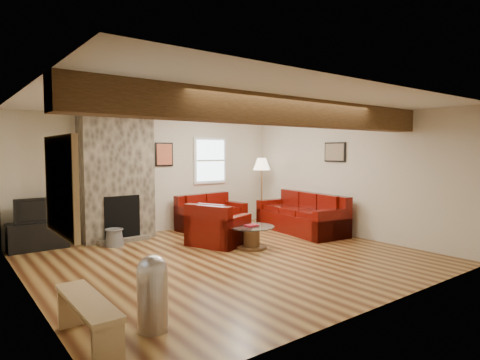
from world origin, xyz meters
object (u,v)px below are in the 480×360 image
object	(u,v)px
sofa_three	(300,213)
floor_lamp	(262,168)
armchair_red	(218,224)
coffee_table	(252,237)
television	(37,210)
tv_cabinet	(38,236)
loveseat	(212,212)

from	to	relation	value
sofa_three	floor_lamp	xyz separation A→B (m)	(-0.04, 1.28, 0.95)
armchair_red	coffee_table	distance (m)	0.72
sofa_three	coffee_table	xyz separation A→B (m)	(-1.81, -0.54, -0.22)
sofa_three	floor_lamp	size ratio (longest dim) A/B	1.36
armchair_red	television	distance (m)	3.26
floor_lamp	tv_cabinet	bearing A→B (deg)	174.97
coffee_table	floor_lamp	distance (m)	2.79
loveseat	floor_lamp	bearing A→B (deg)	-12.35
loveseat	television	size ratio (longest dim) A/B	1.92
coffee_table	tv_cabinet	bearing A→B (deg)	144.28
sofa_three	tv_cabinet	bearing A→B (deg)	-102.11
tv_cabinet	television	world-z (taller)	television
armchair_red	floor_lamp	bearing A→B (deg)	-81.92
sofa_three	floor_lamp	bearing A→B (deg)	-171.15
tv_cabinet	floor_lamp	bearing A→B (deg)	-5.03
tv_cabinet	television	distance (m)	0.47
television	sofa_three	bearing A→B (deg)	-19.08
floor_lamp	loveseat	bearing A→B (deg)	174.55
armchair_red	coffee_table	xyz separation A→B (m)	(0.32, -0.61, -0.19)
television	tv_cabinet	bearing A→B (deg)	0.00
sofa_three	armchair_red	bearing A→B (deg)	-85.02
armchair_red	floor_lamp	xyz separation A→B (m)	(2.09, 1.20, 0.98)
television	loveseat	bearing A→B (deg)	-4.87
sofa_three	armchair_red	xyz separation A→B (m)	(-2.13, 0.07, -0.03)
armchair_red	tv_cabinet	world-z (taller)	armchair_red
television	armchair_red	bearing A→B (deg)	-30.24
sofa_three	coffee_table	world-z (taller)	sofa_three
loveseat	armchair_red	bearing A→B (deg)	-125.37
coffee_table	sofa_three	bearing A→B (deg)	16.55
floor_lamp	television	bearing A→B (deg)	174.97
armchair_red	coffee_table	world-z (taller)	armchair_red
coffee_table	television	bearing A→B (deg)	144.28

